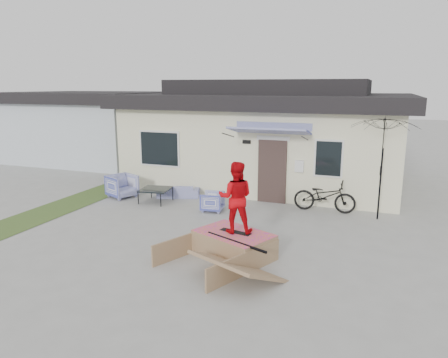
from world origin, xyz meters
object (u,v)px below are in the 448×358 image
(loveseat, at_px, (178,189))
(skateboard, at_px, (235,231))
(armchair_right, at_px, (212,201))
(bicycle, at_px, (325,193))
(patio_umbrella, at_px, (382,160))
(skate_ramp, at_px, (234,245))
(skater, at_px, (236,196))
(coffee_table, at_px, (156,195))
(armchair_left, at_px, (122,185))

(loveseat, height_order, skateboard, skateboard)
(armchair_right, bearing_deg, skateboard, 23.79)
(bicycle, bearing_deg, patio_umbrella, -99.41)
(armchair_right, distance_m, skate_ramp, 3.63)
(bicycle, bearing_deg, skater, 160.59)
(coffee_table, bearing_deg, bicycle, 9.32)
(loveseat, xyz_separation_m, armchair_right, (1.76, -1.15, 0.05))
(skater, bearing_deg, bicycle, -123.54)
(armchair_right, distance_m, skater, 3.75)
(loveseat, bearing_deg, skate_ramp, 109.50)
(coffee_table, distance_m, skateboard, 5.24)
(armchair_left, xyz_separation_m, patio_umbrella, (8.42, 0.51, 1.30))
(armchair_right, height_order, patio_umbrella, patio_umbrella)
(armchair_left, xyz_separation_m, skateboard, (5.41, -3.51, 0.14))
(armchair_left, xyz_separation_m, coffee_table, (1.41, -0.14, -0.21))
(patio_umbrella, xyz_separation_m, skate_ramp, (-3.04, -4.07, -1.47))
(skater, bearing_deg, patio_umbrella, -141.74)
(armchair_right, bearing_deg, coffee_table, -104.33)
(loveseat, xyz_separation_m, patio_umbrella, (6.61, -0.21, 1.46))
(loveseat, xyz_separation_m, bicycle, (5.03, 0.03, 0.32))
(loveseat, xyz_separation_m, skate_ramp, (3.57, -4.29, -0.01))
(patio_umbrella, bearing_deg, armchair_left, -176.53)
(armchair_right, distance_m, skateboard, 3.60)
(coffee_table, bearing_deg, armchair_left, 174.28)
(coffee_table, xyz_separation_m, bicycle, (5.44, 0.89, 0.37))
(armchair_left, bearing_deg, bicycle, -59.86)
(bicycle, bearing_deg, skateboard, 160.59)
(skate_ramp, distance_m, skater, 1.14)
(loveseat, xyz_separation_m, skater, (3.59, -4.24, 1.13))
(skateboard, bearing_deg, skater, -76.85)
(loveseat, bearing_deg, patio_umbrella, 157.87)
(loveseat, distance_m, armchair_right, 2.10)
(bicycle, bearing_deg, loveseat, 89.57)
(armchair_right, bearing_deg, loveseat, -130.04)
(loveseat, bearing_deg, skateboard, 110.02)
(skate_ramp, bearing_deg, coffee_table, 162.84)
(armchair_left, height_order, bicycle, bicycle)
(loveseat, distance_m, bicycle, 5.04)
(coffee_table, height_order, patio_umbrella, patio_umbrella)
(armchair_right, height_order, skater, skater)
(loveseat, bearing_deg, bicycle, 160.03)
(skateboard, bearing_deg, patio_umbrella, 66.28)
(bicycle, bearing_deg, armchair_left, 95.52)
(armchair_left, relative_size, patio_umbrella, 0.40)
(armchair_left, xyz_separation_m, skater, (5.41, -3.51, 0.97))
(coffee_table, xyz_separation_m, skate_ramp, (3.98, -3.42, 0.05))
(armchair_right, relative_size, skate_ramp, 0.30)
(coffee_table, distance_m, skate_ramp, 5.25)
(armchair_left, bearing_deg, skateboard, -99.13)
(skate_ramp, bearing_deg, armchair_right, 143.55)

